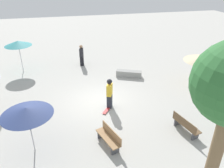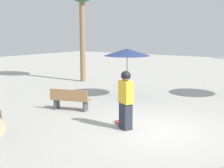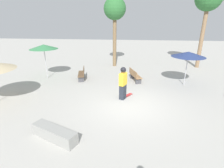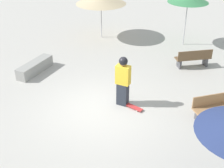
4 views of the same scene
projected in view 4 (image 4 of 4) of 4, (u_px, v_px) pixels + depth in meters
The scene contains 7 objects.
ground_plane at pixel (99, 109), 11.07m from camera, with size 60.00×60.00×0.00m, color #B2AFA8.
skater_main at pixel (123, 80), 10.89m from camera, with size 0.57×0.45×1.87m.
skateboard at pixel (133, 107), 11.12m from camera, with size 0.76×0.65×0.07m.
concrete_ledge at pixel (35, 67), 13.49m from camera, with size 1.24×1.96×0.48m.
bench_near at pixel (215, 107), 10.43m from camera, with size 1.66×0.93×0.85m.
bench_far at pixel (193, 58), 13.85m from camera, with size 1.66×0.79×0.85m.
shade_umbrella_tan at pixel (101, 0), 16.36m from camera, with size 2.67×2.67×2.29m.
Camera 4 is at (-0.82, 9.20, 6.19)m, focal length 50.00 mm.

